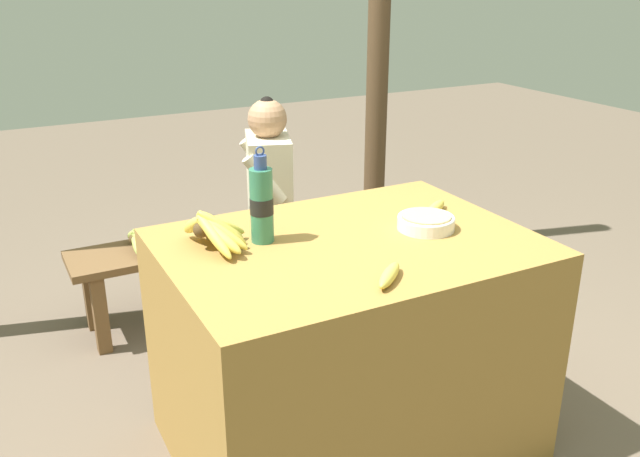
{
  "coord_description": "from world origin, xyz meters",
  "views": [
    {
      "loc": [
        -1.02,
        -1.76,
        1.63
      ],
      "look_at": [
        -0.08,
        0.05,
        0.83
      ],
      "focal_mm": 38.0,
      "sensor_mm": 36.0,
      "label": 1
    }
  ],
  "objects_px": {
    "banana_bunch_ripe": "(213,228)",
    "loose_banana_side": "(435,209)",
    "seated_vendor": "(260,191)",
    "water_bottle": "(262,204)",
    "serving_bowl": "(426,221)",
    "support_post_far": "(379,11)",
    "wooden_bench": "(214,251)",
    "loose_banana_front": "(389,275)",
    "banana_bunch_green": "(141,238)"
  },
  "relations": [
    {
      "from": "support_post_far",
      "to": "water_bottle",
      "type": "bearing_deg",
      "value": -133.28
    },
    {
      "from": "water_bottle",
      "to": "support_post_far",
      "type": "xyz_separation_m",
      "value": [
        1.27,
        1.35,
        0.48
      ]
    },
    {
      "from": "banana_bunch_ripe",
      "to": "seated_vendor",
      "type": "height_order",
      "value": "seated_vendor"
    },
    {
      "from": "wooden_bench",
      "to": "banana_bunch_ripe",
      "type": "bearing_deg",
      "value": -107.59
    },
    {
      "from": "serving_bowl",
      "to": "water_bottle",
      "type": "bearing_deg",
      "value": 163.96
    },
    {
      "from": "water_bottle",
      "to": "seated_vendor",
      "type": "xyz_separation_m",
      "value": [
        0.41,
        1.01,
        -0.31
      ]
    },
    {
      "from": "wooden_bench",
      "to": "seated_vendor",
      "type": "height_order",
      "value": "seated_vendor"
    },
    {
      "from": "serving_bowl",
      "to": "loose_banana_side",
      "type": "height_order",
      "value": "serving_bowl"
    },
    {
      "from": "wooden_bench",
      "to": "serving_bowl",
      "type": "bearing_deg",
      "value": -72.65
    },
    {
      "from": "banana_bunch_ripe",
      "to": "support_post_far",
      "type": "xyz_separation_m",
      "value": [
        1.43,
        1.33,
        0.54
      ]
    },
    {
      "from": "serving_bowl",
      "to": "loose_banana_side",
      "type": "distance_m",
      "value": 0.16
    },
    {
      "from": "serving_bowl",
      "to": "wooden_bench",
      "type": "distance_m",
      "value": 1.33
    },
    {
      "from": "serving_bowl",
      "to": "loose_banana_front",
      "type": "distance_m",
      "value": 0.44
    },
    {
      "from": "banana_bunch_ripe",
      "to": "loose_banana_side",
      "type": "distance_m",
      "value": 0.81
    },
    {
      "from": "banana_bunch_ripe",
      "to": "loose_banana_side",
      "type": "height_order",
      "value": "banana_bunch_ripe"
    },
    {
      "from": "banana_bunch_ripe",
      "to": "support_post_far",
      "type": "bearing_deg",
      "value": 42.94
    },
    {
      "from": "loose_banana_side",
      "to": "banana_bunch_green",
      "type": "xyz_separation_m",
      "value": [
        -0.83,
        1.08,
        -0.35
      ]
    },
    {
      "from": "water_bottle",
      "to": "seated_vendor",
      "type": "height_order",
      "value": "water_bottle"
    },
    {
      "from": "wooden_bench",
      "to": "support_post_far",
      "type": "height_order",
      "value": "support_post_far"
    },
    {
      "from": "banana_bunch_ripe",
      "to": "wooden_bench",
      "type": "xyz_separation_m",
      "value": [
        0.32,
        1.01,
        -0.52
      ]
    },
    {
      "from": "banana_bunch_ripe",
      "to": "banana_bunch_green",
      "type": "xyz_separation_m",
      "value": [
        -0.02,
        1.01,
        -0.4
      ]
    },
    {
      "from": "support_post_far",
      "to": "serving_bowl",
      "type": "bearing_deg",
      "value": -116.2
    },
    {
      "from": "banana_bunch_ripe",
      "to": "seated_vendor",
      "type": "bearing_deg",
      "value": 60.32
    },
    {
      "from": "loose_banana_front",
      "to": "loose_banana_side",
      "type": "relative_size",
      "value": 0.92
    },
    {
      "from": "serving_bowl",
      "to": "banana_bunch_green",
      "type": "relative_size",
      "value": 0.67
    },
    {
      "from": "loose_banana_front",
      "to": "banana_bunch_green",
      "type": "xyz_separation_m",
      "value": [
        -0.37,
        1.48,
        -0.35
      ]
    },
    {
      "from": "water_bottle",
      "to": "seated_vendor",
      "type": "bearing_deg",
      "value": 68.04
    },
    {
      "from": "serving_bowl",
      "to": "loose_banana_front",
      "type": "relative_size",
      "value": 1.27
    },
    {
      "from": "banana_bunch_green",
      "to": "support_post_far",
      "type": "bearing_deg",
      "value": 12.45
    },
    {
      "from": "seated_vendor",
      "to": "banana_bunch_green",
      "type": "height_order",
      "value": "seated_vendor"
    },
    {
      "from": "serving_bowl",
      "to": "seated_vendor",
      "type": "bearing_deg",
      "value": 96.08
    },
    {
      "from": "wooden_bench",
      "to": "support_post_far",
      "type": "distance_m",
      "value": 1.57
    },
    {
      "from": "loose_banana_front",
      "to": "banana_bunch_green",
      "type": "distance_m",
      "value": 1.56
    },
    {
      "from": "water_bottle",
      "to": "banana_bunch_green",
      "type": "xyz_separation_m",
      "value": [
        -0.18,
        1.03,
        -0.46
      ]
    },
    {
      "from": "banana_bunch_ripe",
      "to": "water_bottle",
      "type": "relative_size",
      "value": 0.95
    },
    {
      "from": "serving_bowl",
      "to": "wooden_bench",
      "type": "height_order",
      "value": "serving_bowl"
    },
    {
      "from": "seated_vendor",
      "to": "loose_banana_front",
      "type": "bearing_deg",
      "value": 100.98
    },
    {
      "from": "wooden_bench",
      "to": "seated_vendor",
      "type": "relative_size",
      "value": 1.27
    },
    {
      "from": "loose_banana_side",
      "to": "support_post_far",
      "type": "xyz_separation_m",
      "value": [
        0.62,
        1.4,
        0.58
      ]
    },
    {
      "from": "banana_bunch_ripe",
      "to": "loose_banana_front",
      "type": "xyz_separation_m",
      "value": [
        0.36,
        -0.46,
        -0.05
      ]
    },
    {
      "from": "serving_bowl",
      "to": "water_bottle",
      "type": "height_order",
      "value": "water_bottle"
    },
    {
      "from": "support_post_far",
      "to": "banana_bunch_green",
      "type": "bearing_deg",
      "value": -167.55
    },
    {
      "from": "loose_banana_side",
      "to": "support_post_far",
      "type": "relative_size",
      "value": 0.06
    },
    {
      "from": "water_bottle",
      "to": "wooden_bench",
      "type": "xyz_separation_m",
      "value": [
        0.16,
        1.03,
        -0.59
      ]
    },
    {
      "from": "water_bottle",
      "to": "loose_banana_front",
      "type": "relative_size",
      "value": 2.07
    },
    {
      "from": "water_bottle",
      "to": "wooden_bench",
      "type": "relative_size",
      "value": 0.23
    },
    {
      "from": "seated_vendor",
      "to": "water_bottle",
      "type": "bearing_deg",
      "value": 87.21
    },
    {
      "from": "loose_banana_front",
      "to": "support_post_far",
      "type": "bearing_deg",
      "value": 59.08
    },
    {
      "from": "loose_banana_front",
      "to": "seated_vendor",
      "type": "height_order",
      "value": "seated_vendor"
    },
    {
      "from": "serving_bowl",
      "to": "wooden_bench",
      "type": "xyz_separation_m",
      "value": [
        -0.37,
        1.18,
        -0.48
      ]
    }
  ]
}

